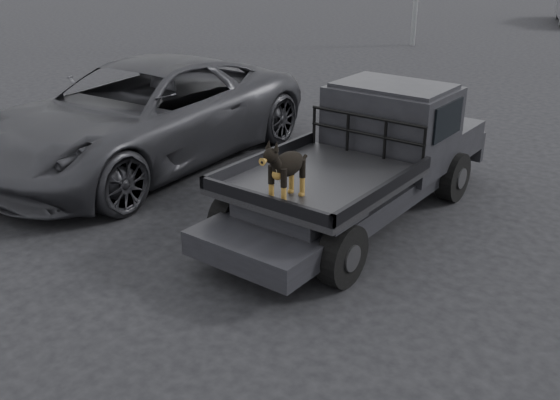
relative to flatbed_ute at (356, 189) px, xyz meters
The scene contains 6 objects.
ground 1.91m from the flatbed_ute, 91.49° to the right, with size 120.00×120.00×0.00m, color black.
flatbed_ute is the anchor object (origin of this frame).
ute_cab 1.31m from the flatbed_ute, 90.00° to the left, with size 1.72×1.30×0.88m, color black, non-canonical shape.
headache_rack 0.76m from the flatbed_ute, 90.00° to the left, with size 1.80×0.08×0.55m, color black, non-canonical shape.
dog 1.96m from the flatbed_ute, 87.41° to the right, with size 0.32×0.60×0.74m, color black, non-canonical shape.
parked_suv 4.24m from the flatbed_ute, behind, with size 2.98×6.47×1.80m, color #303035.
Camera 1 is at (4.16, -5.37, 3.78)m, focal length 40.00 mm.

